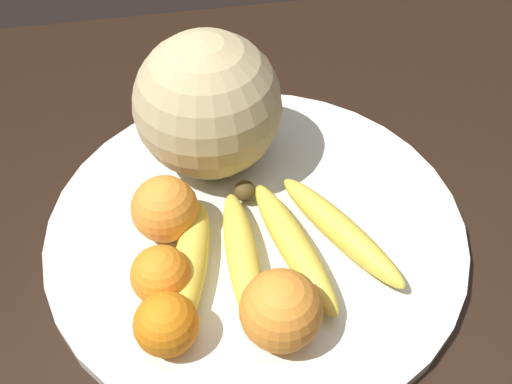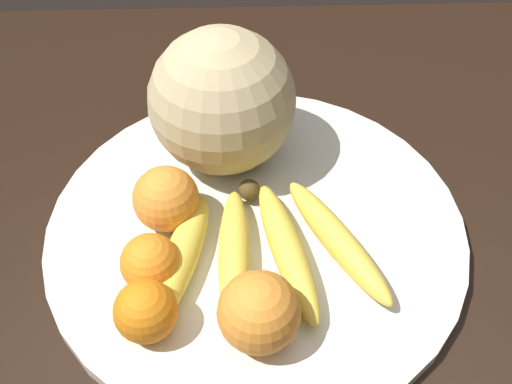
% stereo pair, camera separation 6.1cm
% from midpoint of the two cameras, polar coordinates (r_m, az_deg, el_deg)
% --- Properties ---
extents(kitchen_table, '(1.20, 1.01, 0.76)m').
position_cam_midpoint_polar(kitchen_table, '(0.73, 2.55, -10.53)').
color(kitchen_table, black).
rests_on(kitchen_table, ground_plane).
extents(fruit_bowl, '(0.45, 0.45, 0.02)m').
position_cam_midpoint_polar(fruit_bowl, '(0.65, -2.67, -3.60)').
color(fruit_bowl, silver).
rests_on(fruit_bowl, kitchen_table).
extents(melon, '(0.16, 0.16, 0.16)m').
position_cam_midpoint_polar(melon, '(0.66, -7.27, 8.10)').
color(melon, tan).
rests_on(melon, fruit_bowl).
extents(banana_bunch, '(0.25, 0.19, 0.03)m').
position_cam_midpoint_polar(banana_bunch, '(0.60, -1.93, -5.58)').
color(banana_bunch, '#473819').
rests_on(banana_bunch, fruit_bowl).
extents(orange_front_left, '(0.06, 0.06, 0.06)m').
position_cam_midpoint_polar(orange_front_left, '(0.55, -11.76, -12.43)').
color(orange_front_left, orange).
rests_on(orange_front_left, fruit_bowl).
extents(orange_front_right, '(0.07, 0.07, 0.07)m').
position_cam_midpoint_polar(orange_front_right, '(0.62, -11.44, -1.74)').
color(orange_front_right, orange).
rests_on(orange_front_right, fruit_bowl).
extents(orange_mid_center, '(0.06, 0.06, 0.06)m').
position_cam_midpoint_polar(orange_mid_center, '(0.58, -12.05, -7.93)').
color(orange_mid_center, orange).
rests_on(orange_mid_center, fruit_bowl).
extents(orange_back_left, '(0.08, 0.08, 0.08)m').
position_cam_midpoint_polar(orange_back_left, '(0.54, -0.89, -11.41)').
color(orange_back_left, orange).
rests_on(orange_back_left, fruit_bowl).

